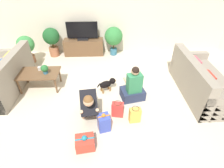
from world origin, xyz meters
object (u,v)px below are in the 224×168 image
sofa_left (4,78)px  gift_box_b (85,143)px  potted_plant_back_left (52,39)px  gift_box_a (104,122)px  gift_bag_b (118,109)px  person_sitting (133,88)px  potted_plant_corner_left (26,47)px  mug (40,68)px  tv_console (84,47)px  tabletop_plant (45,69)px  gift_bag_a (135,115)px  dog (108,84)px  potted_plant_back_right (114,37)px  sofa_right (201,82)px  coffee_table (39,74)px  tv (82,32)px  person_kneeling (89,104)px

sofa_left → gift_box_b: bearing=49.7°
potted_plant_back_left → gift_box_a: 3.60m
potted_plant_back_left → gift_bag_b: (1.93, -2.83, -0.41)m
person_sitting → gift_box_a: bearing=40.4°
potted_plant_corner_left → mug: size_ratio=7.11×
tv_console → potted_plant_corner_left: potted_plant_corner_left is taller
tv_console → person_sitting: bearing=-60.4°
sofa_left → tabletop_plant: 1.10m
person_sitting → gift_bag_a: person_sitting is taller
potted_plant_corner_left → dog: bearing=-32.7°
person_sitting → dog: 0.67m
potted_plant_corner_left → gift_box_b: bearing=-57.6°
potted_plant_back_left → potted_plant_back_right: bearing=0.0°
sofa_right → gift_box_a: bearing=114.2°
gift_box_b → tabletop_plant: bearing=121.1°
coffee_table → potted_plant_corner_left: 1.53m
potted_plant_back_left → gift_bag_a: size_ratio=2.63×
dog → potted_plant_corner_left: bearing=32.3°
gift_bag_a → gift_bag_b: gift_bag_b is taller
coffee_table → dog: size_ratio=2.10×
potted_plant_back_left → tv: bearing=2.9°
gift_box_a → sofa_left: bearing=150.1°
potted_plant_back_right → gift_bag_a: (0.28, -3.00, -0.44)m
gift_bag_b → gift_bag_a: bearing=-27.1°
tv_console → tabletop_plant: bearing=-111.4°
person_kneeling → gift_box_b: size_ratio=2.28×
coffee_table → dog: 1.70m
coffee_table → person_kneeling: person_kneeling is taller
sofa_left → person_sitting: 3.18m
potted_plant_corner_left → gift_box_a: (2.31, -2.74, -0.35)m
gift_box_a → gift_bag_a: (0.62, 0.17, -0.01)m
person_sitting → mug: person_sitting is taller
tv_console → person_kneeling: bearing=-82.8°
coffee_table → tv: 2.08m
gift_bag_a → tabletop_plant: (-2.00, 1.19, 0.40)m
person_kneeling → gift_box_b: person_kneeling is taller
potted_plant_back_right → gift_bag_a: 3.05m
tv → potted_plant_back_left: tv is taller
tv_console → gift_bag_b: tv_console is taller
tv_console → person_kneeling: 2.89m
coffee_table → gift_bag_a: 2.53m
gift_box_b → potted_plant_back_left: bearing=110.3°
potted_plant_back_right → person_kneeling: bearing=-102.6°
tv → potted_plant_back_right: (0.99, -0.05, -0.16)m
tabletop_plant → person_kneeling: bearing=-42.5°
potted_plant_corner_left → gift_bag_b: size_ratio=2.40×
dog → gift_bag_a: 1.15m
potted_plant_back_right → potted_plant_corner_left: 2.68m
gift_box_a → gift_bag_a: 0.64m
person_kneeling → gift_bag_b: size_ratio=2.28×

